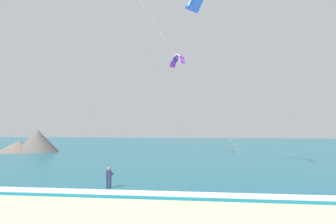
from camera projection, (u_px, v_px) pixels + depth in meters
sea at (197, 147)px, 83.17m from camera, size 200.00×120.00×0.20m
surf_foam at (126, 192)px, 24.94m from camera, size 200.00×1.70×0.04m
surfboard at (109, 190)px, 26.89m from camera, size 0.53×1.43×0.09m
kitesurfer at (109, 177)px, 26.94m from camera, size 0.55×0.54×1.69m
kite_distant at (178, 59)px, 52.78m from camera, size 2.64×4.04×1.56m
headland_left at (30, 144)px, 64.47m from camera, size 10.69×8.97×3.99m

